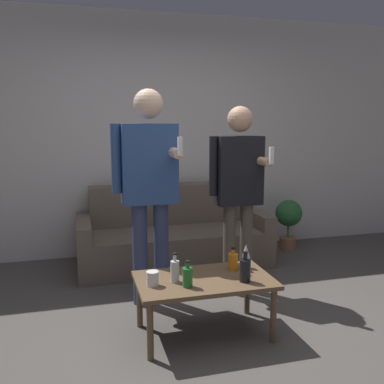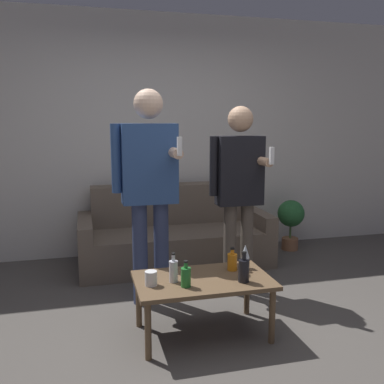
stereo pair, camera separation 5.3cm
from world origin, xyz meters
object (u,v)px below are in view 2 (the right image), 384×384
at_px(coffee_table, 203,285).
at_px(person_standing_right, 239,184).
at_px(couch, 174,236).
at_px(person_standing_left, 149,180).
at_px(bottle_orange, 173,270).

xyz_separation_m(coffee_table, person_standing_right, (0.52, 0.69, 0.60)).
distance_m(couch, person_standing_left, 1.30).
distance_m(bottle_orange, person_standing_right, 1.12).
relative_size(couch, person_standing_right, 1.21).
relative_size(coffee_table, bottle_orange, 4.62).
distance_m(person_standing_left, person_standing_right, 0.80).
xyz_separation_m(coffee_table, person_standing_left, (-0.28, 0.65, 0.67)).
relative_size(coffee_table, person_standing_right, 0.58).
bearing_deg(couch, person_standing_right, -66.97).
height_order(couch, person_standing_left, person_standing_left).
distance_m(coffee_table, person_standing_right, 1.06).
xyz_separation_m(person_standing_left, person_standing_right, (0.80, 0.05, -0.07)).
bearing_deg(person_standing_left, coffee_table, -66.86).
height_order(couch, person_standing_right, person_standing_right).
distance_m(couch, bottle_orange, 1.68).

